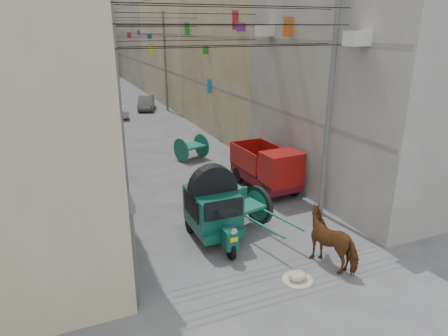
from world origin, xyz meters
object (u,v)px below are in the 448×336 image
distant_car_white (118,110)px  distant_car_grey (146,103)px  mini_truck (270,171)px  auto_rickshaw (213,206)px  horse (334,239)px  tonga_cart (244,209)px  distant_car_green (98,88)px  second_cart (191,147)px  feed_sack (298,276)px

distant_car_white → distant_car_grey: bearing=-139.6°
mini_truck → distant_car_white: 18.56m
auto_rickshaw → distant_car_white: size_ratio=0.85×
distant_car_grey → horse: bearing=-74.3°
mini_truck → auto_rickshaw: bearing=-145.9°
auto_rickshaw → tonga_cart: auto_rickshaw is taller
mini_truck → distant_car_white: size_ratio=1.10×
auto_rickshaw → tonga_cart: bearing=9.8°
mini_truck → distant_car_green: mini_truck is taller
distant_car_white → distant_car_green: 13.36m
tonga_cart → distant_car_grey: 23.15m
distant_car_white → tonga_cart: bearing=93.2°
tonga_cart → distant_car_green: 34.15m
mini_truck → horse: mini_truck is taller
distant_car_green → horse: bearing=97.2°
second_cart → feed_sack: second_cart is taller
second_cart → distant_car_white: size_ratio=0.54×
second_cart → distant_car_green: (-2.02, 25.89, -0.12)m
distant_car_green → mini_truck: bearing=99.7°
tonga_cart → second_cart: tonga_cart is taller
second_cart → feed_sack: (-0.76, -11.62, -0.55)m
distant_car_white → feed_sack: bearing=92.9°
feed_sack → second_cart: bearing=86.3°
mini_truck → distant_car_green: bearing=93.8°
second_cart → feed_sack: bearing=-112.7°
distant_car_grey → distant_car_green: size_ratio=0.94×
distant_car_white → horse: bearing=96.3°
distant_car_white → distant_car_green: bearing=-89.4°
feed_sack → distant_car_green: bearing=91.9°
mini_truck → horse: bearing=-102.7°
tonga_cart → distant_car_white: (-1.10, 20.77, -0.17)m
auto_rickshaw → second_cart: bearing=75.9°
feed_sack → distant_car_grey: (1.59, 26.48, 0.46)m
distant_car_green → distant_car_grey: bearing=107.6°
tonga_cart → mini_truck: bearing=32.7°
auto_rickshaw → distant_car_green: (0.04, 34.35, -0.60)m
auto_rickshaw → horse: bearing=-46.5°
distant_car_white → distant_car_grey: distant_car_grey is taller
second_cart → horse: (0.66, -11.28, 0.13)m
auto_rickshaw → second_cart: size_ratio=1.58×
mini_truck → second_cart: mini_truck is taller
tonga_cart → distant_car_white: bearing=79.5°
feed_sack → distant_car_white: 24.19m
feed_sack → distant_car_white: bearing=92.7°
horse → distant_car_grey: size_ratio=0.53×
mini_truck → second_cart: 5.92m
auto_rickshaw → feed_sack: size_ratio=5.22×
mini_truck → feed_sack: 6.46m
second_cart → feed_sack: size_ratio=3.31×
auto_rickshaw → second_cart: 8.72m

